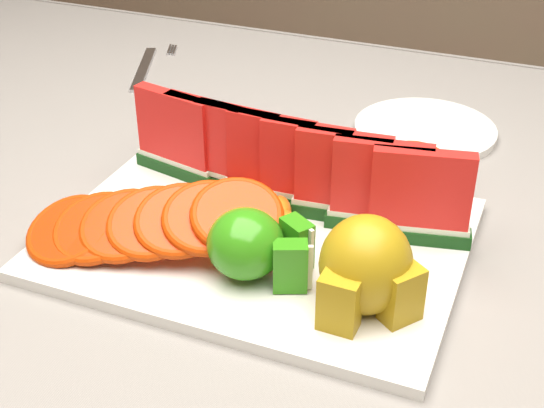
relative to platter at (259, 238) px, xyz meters
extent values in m
cube|color=#4D2F1D|center=(-0.05, 0.08, -0.03)|extent=(1.40, 0.90, 0.03)
cube|color=#4D2F1D|center=(-0.69, 0.47, -0.40)|extent=(0.06, 0.06, 0.72)
cube|color=gray|center=(-0.05, 0.08, -0.01)|extent=(1.52, 1.02, 0.01)
cube|color=gray|center=(-0.05, 0.59, -0.10)|extent=(1.52, 0.01, 0.20)
cube|color=silver|center=(0.00, 0.00, 0.00)|extent=(0.40, 0.30, 0.01)
ellipsoid|color=#2C7713|center=(0.02, -0.07, 0.04)|extent=(0.07, 0.07, 0.06)
cube|color=#2C7713|center=(0.06, -0.07, 0.03)|extent=(0.04, 0.03, 0.05)
cube|color=beige|center=(0.07, -0.07, 0.03)|extent=(0.03, 0.01, 0.05)
cube|color=#2C7713|center=(0.05, -0.04, 0.03)|extent=(0.04, 0.03, 0.05)
cube|color=beige|center=(0.06, -0.04, 0.03)|extent=(0.03, 0.02, 0.05)
ellipsoid|color=#B66E14|center=(0.13, -0.06, 0.05)|extent=(0.10, 0.10, 0.09)
cube|color=#B66E14|center=(0.12, -0.10, 0.03)|extent=(0.03, 0.02, 0.05)
cube|color=#B66E14|center=(0.16, -0.07, 0.03)|extent=(0.04, 0.04, 0.05)
cylinder|color=silver|center=(0.10, 0.31, 0.00)|extent=(0.24, 0.24, 0.01)
cube|color=silver|center=(-0.34, 0.36, 0.00)|extent=(0.08, 0.16, 0.00)
cube|color=silver|center=(-0.35, 0.45, 0.00)|extent=(0.02, 0.04, 0.00)
cube|color=silver|center=(-0.34, 0.45, 0.00)|extent=(0.02, 0.04, 0.00)
cube|color=silver|center=(-0.34, 0.45, 0.00)|extent=(0.02, 0.04, 0.00)
cube|color=#0C3E13|center=(-0.13, 0.08, 0.01)|extent=(0.11, 0.04, 0.01)
cube|color=silver|center=(-0.13, 0.08, 0.02)|extent=(0.10, 0.04, 0.01)
cube|color=red|center=(-0.13, 0.08, 0.07)|extent=(0.10, 0.04, 0.08)
cube|color=#0C3E13|center=(-0.09, 0.07, 0.01)|extent=(0.11, 0.04, 0.01)
cube|color=silver|center=(-0.09, 0.07, 0.02)|extent=(0.10, 0.03, 0.01)
cube|color=red|center=(-0.09, 0.07, 0.07)|extent=(0.10, 0.03, 0.08)
cube|color=#0C3E13|center=(-0.05, 0.07, 0.01)|extent=(0.11, 0.03, 0.01)
cube|color=silver|center=(-0.05, 0.07, 0.02)|extent=(0.10, 0.03, 0.01)
cube|color=red|center=(-0.05, 0.07, 0.07)|extent=(0.10, 0.02, 0.08)
cube|color=#0C3E13|center=(-0.01, 0.06, 0.01)|extent=(0.11, 0.02, 0.01)
cube|color=silver|center=(-0.01, 0.06, 0.02)|extent=(0.10, 0.02, 0.01)
cube|color=red|center=(-0.01, 0.06, 0.07)|extent=(0.10, 0.02, 0.08)
cube|color=#0C3E13|center=(0.03, 0.06, 0.01)|extent=(0.11, 0.02, 0.01)
cube|color=silver|center=(0.03, 0.06, 0.02)|extent=(0.10, 0.02, 0.01)
cube|color=red|center=(0.03, 0.06, 0.07)|extent=(0.10, 0.02, 0.08)
cube|color=#0C3E13|center=(0.07, 0.06, 0.01)|extent=(0.11, 0.03, 0.01)
cube|color=silver|center=(0.07, 0.06, 0.02)|extent=(0.10, 0.03, 0.01)
cube|color=red|center=(0.07, 0.06, 0.07)|extent=(0.10, 0.02, 0.08)
cube|color=#0C3E13|center=(0.11, 0.05, 0.01)|extent=(0.11, 0.04, 0.01)
cube|color=silver|center=(0.11, 0.05, 0.02)|extent=(0.10, 0.03, 0.01)
cube|color=red|center=(0.11, 0.05, 0.07)|extent=(0.10, 0.03, 0.08)
cube|color=#0C3E13|center=(0.15, 0.05, 0.01)|extent=(0.11, 0.04, 0.01)
cube|color=silver|center=(0.15, 0.05, 0.02)|extent=(0.10, 0.04, 0.01)
cube|color=red|center=(0.15, 0.05, 0.07)|extent=(0.10, 0.04, 0.08)
cylinder|color=red|center=(-0.16, -0.09, 0.02)|extent=(0.09, 0.09, 0.04)
torus|color=red|center=(-0.16, -0.09, 0.02)|extent=(0.10, 0.10, 0.04)
cylinder|color=red|center=(-0.14, -0.08, 0.03)|extent=(0.09, 0.08, 0.04)
torus|color=red|center=(-0.14, -0.08, 0.03)|extent=(0.10, 0.09, 0.04)
cylinder|color=red|center=(-0.11, -0.07, 0.03)|extent=(0.08, 0.08, 0.04)
torus|color=red|center=(-0.11, -0.07, 0.03)|extent=(0.09, 0.09, 0.04)
cylinder|color=red|center=(-0.08, -0.06, 0.04)|extent=(0.09, 0.09, 0.04)
torus|color=red|center=(-0.08, -0.06, 0.04)|extent=(0.10, 0.10, 0.04)
cylinder|color=red|center=(-0.06, -0.05, 0.04)|extent=(0.10, 0.10, 0.04)
torus|color=red|center=(-0.06, -0.05, 0.04)|extent=(0.11, 0.11, 0.04)
cylinder|color=red|center=(-0.03, -0.05, 0.04)|extent=(0.10, 0.10, 0.04)
torus|color=red|center=(-0.03, -0.05, 0.04)|extent=(0.12, 0.11, 0.04)
cylinder|color=red|center=(-0.01, -0.04, 0.05)|extent=(0.11, 0.11, 0.04)
torus|color=red|center=(-0.01, -0.04, 0.05)|extent=(0.12, 0.12, 0.04)
cylinder|color=red|center=(-0.12, 0.13, 0.02)|extent=(0.08, 0.08, 0.03)
torus|color=red|center=(-0.12, 0.13, 0.02)|extent=(0.09, 0.09, 0.03)
cylinder|color=red|center=(-0.07, 0.13, 0.02)|extent=(0.08, 0.08, 0.03)
torus|color=red|center=(-0.07, 0.13, 0.02)|extent=(0.09, 0.09, 0.03)
cylinder|color=red|center=(-0.02, 0.13, 0.03)|extent=(0.09, 0.09, 0.03)
torus|color=red|center=(-0.02, 0.13, 0.03)|extent=(0.10, 0.10, 0.03)
cylinder|color=red|center=(0.03, 0.13, 0.03)|extent=(0.09, 0.09, 0.03)
torus|color=red|center=(0.03, 0.13, 0.03)|extent=(0.11, 0.11, 0.03)
cylinder|color=red|center=(0.08, 0.13, 0.03)|extent=(0.10, 0.10, 0.03)
torus|color=red|center=(0.08, 0.13, 0.03)|extent=(0.11, 0.11, 0.03)
cylinder|color=red|center=(0.12, 0.13, 0.03)|extent=(0.10, 0.10, 0.03)
torus|color=red|center=(0.12, 0.13, 0.03)|extent=(0.12, 0.11, 0.03)
ellipsoid|color=#F23103|center=(-0.08, 0.01, 0.02)|extent=(0.05, 0.04, 0.03)
ellipsoid|color=#F23103|center=(-0.06, 0.03, 0.02)|extent=(0.05, 0.04, 0.03)
ellipsoid|color=#F23103|center=(-0.04, 0.04, 0.02)|extent=(0.03, 0.04, 0.03)
ellipsoid|color=#F23103|center=(-0.02, 0.03, 0.02)|extent=(0.03, 0.05, 0.03)
ellipsoid|color=#F23103|center=(0.01, 0.03, 0.02)|extent=(0.04, 0.05, 0.03)
ellipsoid|color=#F23103|center=(0.03, 0.01, 0.02)|extent=(0.04, 0.05, 0.03)
camera|label=1|loc=(0.25, -0.57, 0.43)|focal=50.00mm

